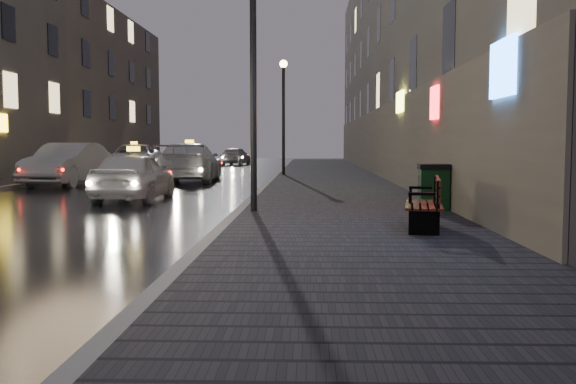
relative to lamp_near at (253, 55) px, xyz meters
name	(u,v)px	position (x,y,z in m)	size (l,w,h in m)	color
ground	(65,273)	(-1.85, -6.00, -3.49)	(120.00, 120.00, 0.00)	black
sidewalk	(328,177)	(2.05, 15.00, -3.41)	(4.60, 58.00, 0.15)	black
curb	(275,177)	(-0.35, 15.00, -3.41)	(0.20, 58.00, 0.15)	slate
sidewalk_far	(52,177)	(-10.55, 15.00, -3.41)	(2.40, 58.00, 0.15)	black
curb_far	(80,177)	(-9.25, 15.00, -3.41)	(0.20, 58.00, 0.15)	slate
building_near	(390,46)	(5.25, 19.00, 3.01)	(1.80, 50.00, 13.00)	#605B54
building_far_c	(84,90)	(-15.35, 33.00, 2.01)	(6.00, 22.00, 11.00)	#6B6051
lamp_near	(253,55)	(0.00, 0.00, 0.00)	(0.36, 0.36, 5.28)	black
lamp_far	(283,102)	(0.00, 16.00, 0.00)	(0.36, 0.36, 5.28)	black
bench	(428,203)	(3.23, -2.85, -2.89)	(0.88, 1.83, 0.90)	black
trash_bin	(433,186)	(3.95, 0.42, -2.82)	(0.69, 0.69, 1.01)	black
taxi_near	(134,176)	(-3.72, 3.98, -2.79)	(1.64, 4.08, 1.39)	silver
car_left_mid	(68,164)	(-8.04, 10.44, -2.67)	(1.72, 4.94, 1.63)	gray
taxi_mid	(190,162)	(-3.81, 12.86, -2.68)	(2.26, 5.56, 1.61)	silver
taxi_far	(134,158)	(-8.46, 21.27, -2.71)	(2.59, 5.62, 1.56)	silver
car_far	(236,156)	(-4.18, 32.77, -2.83)	(1.56, 3.89, 1.33)	gray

